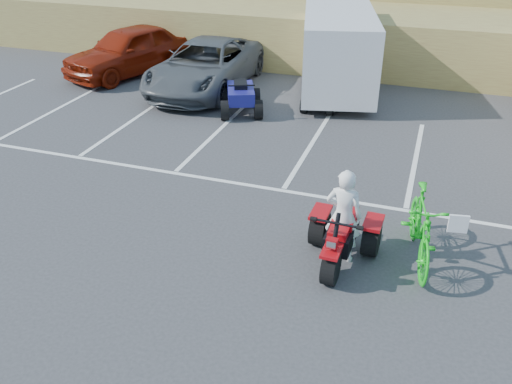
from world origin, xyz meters
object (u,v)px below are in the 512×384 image
(green_dirt_bike, at_px, (421,228))
(red_car, at_px, (129,50))
(grey_pickup, at_px, (205,66))
(cargo_trailer, at_px, (338,49))
(rider, at_px, (343,216))
(quad_atv_green, at_px, (319,109))
(red_trike_atv, at_px, (338,262))
(quad_atv_blue, at_px, (241,113))

(green_dirt_bike, bearing_deg, red_car, 131.25)
(grey_pickup, height_order, cargo_trailer, cargo_trailer)
(rider, distance_m, quad_atv_green, 7.88)
(grey_pickup, height_order, quad_atv_green, grey_pickup)
(red_trike_atv, xyz_separation_m, quad_atv_blue, (-4.31, 6.61, 0.00))
(green_dirt_bike, bearing_deg, grey_pickup, 123.51)
(red_trike_atv, height_order, grey_pickup, grey_pickup)
(red_car, bearing_deg, red_trike_atv, -23.28)
(red_trike_atv, relative_size, green_dirt_bike, 0.77)
(quad_atv_green, bearing_deg, quad_atv_blue, -156.85)
(red_car, bearing_deg, green_dirt_bike, -17.85)
(rider, relative_size, green_dirt_bike, 0.79)
(quad_atv_blue, bearing_deg, red_car, 131.20)
(green_dirt_bike, distance_m, quad_atv_green, 7.94)
(quad_atv_blue, relative_size, quad_atv_green, 1.25)
(red_car, height_order, quad_atv_green, red_car)
(red_trike_atv, distance_m, quad_atv_blue, 7.89)
(green_dirt_bike, height_order, red_car, red_car)
(green_dirt_bike, bearing_deg, red_trike_atv, -167.56)
(red_car, bearing_deg, rider, -22.79)
(red_car, distance_m, cargo_trailer, 7.58)
(red_trike_atv, relative_size, red_car, 0.35)
(red_trike_atv, bearing_deg, red_car, 138.16)
(rider, xyz_separation_m, grey_pickup, (-6.25, 8.26, -0.10))
(grey_pickup, bearing_deg, cargo_trailer, 15.37)
(cargo_trailer, bearing_deg, red_car, 169.83)
(rider, relative_size, quad_atv_green, 1.36)
(quad_atv_blue, height_order, quad_atv_green, quad_atv_blue)
(quad_atv_blue, bearing_deg, grey_pickup, 114.23)
(quad_atv_green, bearing_deg, rider, -77.26)
(green_dirt_bike, bearing_deg, quad_atv_green, 105.34)
(grey_pickup, bearing_deg, red_trike_atv, -54.01)
(grey_pickup, distance_m, red_car, 3.42)
(red_trike_atv, height_order, quad_atv_blue, red_trike_atv)
(grey_pickup, bearing_deg, red_car, 166.46)
(red_trike_atv, xyz_separation_m, cargo_trailer, (-2.03, 9.62, 1.39))
(red_car, distance_m, quad_atv_green, 7.66)
(quad_atv_green, bearing_deg, red_car, 165.68)
(red_trike_atv, bearing_deg, quad_atv_green, 107.34)
(red_trike_atv, relative_size, quad_atv_green, 1.32)
(grey_pickup, xyz_separation_m, cargo_trailer, (4.22, 1.21, 0.60))
(red_trike_atv, xyz_separation_m, green_dirt_bike, (1.32, 0.56, 0.68))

